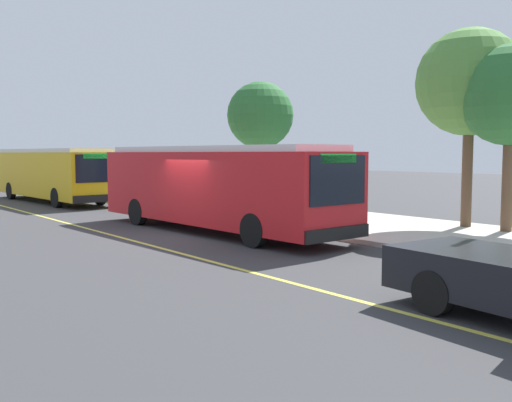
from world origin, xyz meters
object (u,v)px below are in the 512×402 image
object	(u,v)px
transit_bus_main	(215,185)
waiting_bench	(302,204)
transit_bus_second	(52,173)
pedestrian_commuter	(299,195)
route_sign_post	(304,175)

from	to	relation	value
transit_bus_main	waiting_bench	bearing A→B (deg)	101.14
transit_bus_main	transit_bus_second	bearing A→B (deg)	-178.93
transit_bus_second	pedestrian_commuter	world-z (taller)	transit_bus_second
transit_bus_second	route_sign_post	world-z (taller)	same
transit_bus_second	pedestrian_commuter	size ratio (longest dim) A/B	6.90
transit_bus_second	pedestrian_commuter	xyz separation A→B (m)	(16.11, 3.87, -0.50)
waiting_bench	pedestrian_commuter	world-z (taller)	pedestrian_commuter
pedestrian_commuter	waiting_bench	bearing A→B (deg)	133.16
transit_bus_main	route_sign_post	world-z (taller)	same
route_sign_post	pedestrian_commuter	xyz separation A→B (m)	(-1.42, 1.06, -0.84)
transit_bus_main	waiting_bench	world-z (taller)	transit_bus_main
route_sign_post	pedestrian_commuter	bearing A→B (deg)	143.17
waiting_bench	route_sign_post	distance (m)	3.90
transit_bus_main	route_sign_post	size ratio (longest dim) A/B	4.08
waiting_bench	pedestrian_commuter	bearing A→B (deg)	-46.84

